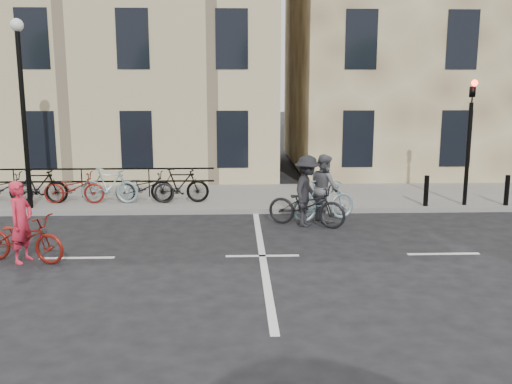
{
  "coord_description": "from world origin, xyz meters",
  "views": [
    {
      "loc": [
        -0.57,
        -11.91,
        3.74
      ],
      "look_at": [
        -0.08,
        1.67,
        1.1
      ],
      "focal_mm": 40.0,
      "sensor_mm": 36.0,
      "label": 1
    }
  ],
  "objects_px": {
    "lamp_post": "(22,91)",
    "cyclist_dark": "(307,199)",
    "cyclist_grey": "(324,194)",
    "traffic_light": "(470,127)",
    "cyclist_pink": "(22,234)"
  },
  "relations": [
    {
      "from": "lamp_post",
      "to": "cyclist_dark",
      "type": "bearing_deg",
      "value": -12.95
    },
    {
      "from": "lamp_post",
      "to": "cyclist_grey",
      "type": "xyz_separation_m",
      "value": [
        8.32,
        -1.23,
        -2.75
      ]
    },
    {
      "from": "cyclist_pink",
      "to": "cyclist_dark",
      "type": "height_order",
      "value": "cyclist_dark"
    },
    {
      "from": "traffic_light",
      "to": "cyclist_grey",
      "type": "bearing_deg",
      "value": -165.06
    },
    {
      "from": "cyclist_pink",
      "to": "cyclist_dark",
      "type": "distance_m",
      "value": 6.93
    },
    {
      "from": "cyclist_dark",
      "to": "traffic_light",
      "type": "bearing_deg",
      "value": -46.07
    },
    {
      "from": "cyclist_grey",
      "to": "traffic_light",
      "type": "bearing_deg",
      "value": -95.64
    },
    {
      "from": "cyclist_pink",
      "to": "traffic_light",
      "type": "bearing_deg",
      "value": -51.6
    },
    {
      "from": "cyclist_pink",
      "to": "cyclist_dark",
      "type": "bearing_deg",
      "value": -49.69
    },
    {
      "from": "traffic_light",
      "to": "cyclist_grey",
      "type": "height_order",
      "value": "traffic_light"
    },
    {
      "from": "lamp_post",
      "to": "cyclist_grey",
      "type": "distance_m",
      "value": 8.85
    },
    {
      "from": "traffic_light",
      "to": "cyclist_dark",
      "type": "relative_size",
      "value": 1.76
    },
    {
      "from": "cyclist_grey",
      "to": "cyclist_dark",
      "type": "xyz_separation_m",
      "value": [
        -0.54,
        -0.56,
        -0.0
      ]
    },
    {
      "from": "traffic_light",
      "to": "cyclist_pink",
      "type": "xyz_separation_m",
      "value": [
        -11.25,
        -4.54,
        -1.86
      ]
    },
    {
      "from": "traffic_light",
      "to": "lamp_post",
      "type": "bearing_deg",
      "value": 179.73
    }
  ]
}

